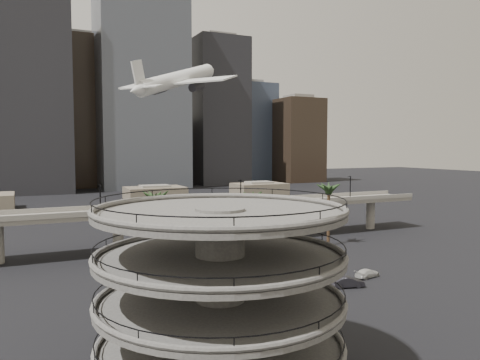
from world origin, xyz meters
name	(u,v)px	position (x,y,z in m)	size (l,w,h in m)	color
ground	(316,344)	(0.00, 0.00, 0.00)	(700.00, 700.00, 0.00)	black
parking_ramp	(220,280)	(-13.00, -4.00, 9.84)	(22.20, 22.20, 17.35)	#4E4C49
overpass	(170,214)	(0.00, 55.00, 7.34)	(130.00, 9.30, 14.70)	gray
palm_trees	(250,196)	(14.02, 44.65, 11.43)	(42.40, 10.40, 14.00)	#402B1B
low_buildings	(122,195)	(6.89, 142.30, 2.86)	(135.00, 27.50, 6.80)	#685B4D
skyline	(109,113)	(15.11, 217.09, 39.99)	(269.00, 86.00, 109.51)	gray
airborne_jet	(177,80)	(6.51, 69.49, 38.01)	(30.34, 28.72, 13.05)	silver
car_a	(304,297)	(6.36, 12.08, 0.79)	(1.86, 4.63, 1.58)	#BB3A1A
car_b	(348,282)	(16.40, 15.31, 0.84)	(1.77, 5.07, 1.67)	black
car_c	(367,273)	(22.82, 18.41, 0.71)	(1.99, 4.90, 1.42)	silver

